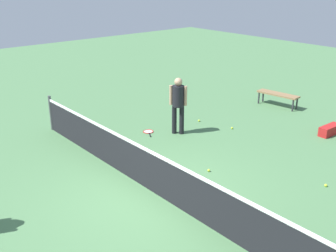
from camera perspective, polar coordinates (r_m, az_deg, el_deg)
The scene contains 12 objects.
ground_plane at distance 9.02m, azimuth -1.90°, elevation -9.33°, with size 40.00×40.00×0.00m, color #4C7A4C.
court_net at distance 8.78m, azimuth -1.94°, elevation -6.51°, with size 10.09×0.09×1.07m.
player_near_side at distance 11.82m, azimuth 1.43°, elevation 3.51°, with size 0.48×0.48×1.70m.
tennis_racket_near_player at distance 12.25m, azimuth -2.76°, elevation -0.82°, with size 0.59×0.43×0.03m.
tennis_ball_near_player at distance 9.90m, azimuth 21.26°, elevation -7.76°, with size 0.07×0.07×0.07m, color #C6E033.
tennis_ball_by_net at distance 9.35m, azimuth 0.83°, elevation -7.92°, with size 0.07×0.07×0.07m, color #C6E033.
tennis_ball_midcourt at distance 13.13m, azimuth 4.37°, elevation 0.75°, with size 0.07×0.07×0.07m, color #C6E033.
tennis_ball_baseline at distance 12.63m, azimuth 8.96°, elevation -0.28°, with size 0.07×0.07×0.07m, color #C6E033.
tennis_ball_stray_left at distance 11.05m, azimuth -4.55°, elevation -3.25°, with size 0.07×0.07×0.07m, color #C6E033.
tennis_ball_stray_right at distance 9.93m, azimuth 5.74°, elevation -6.22°, with size 0.07×0.07×0.07m, color #C6E033.
courtside_bench at distance 15.01m, azimuth 15.17°, elevation 4.21°, with size 1.54×0.57×0.48m.
equipment_bag at distance 12.98m, azimuth 21.83°, elevation -0.49°, with size 0.30×0.81×0.28m.
Camera 1 is at (-6.12, 4.83, 4.54)m, focal length 43.45 mm.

